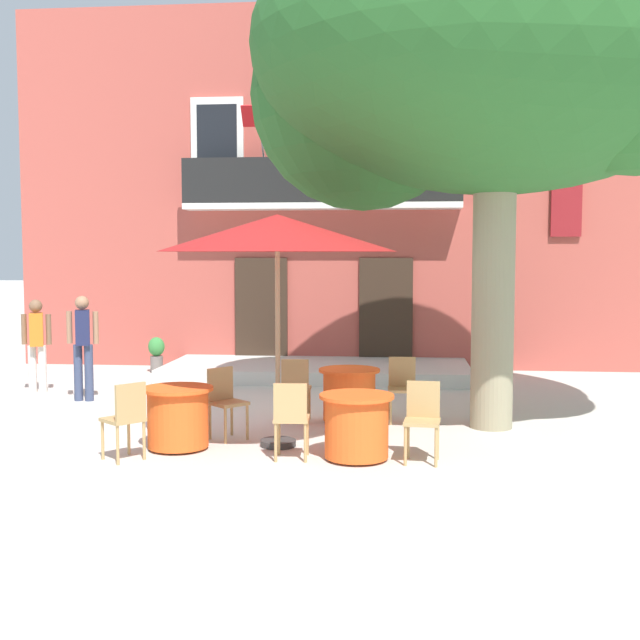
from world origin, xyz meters
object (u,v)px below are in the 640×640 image
(cafe_umbrella, at_px, (277,234))
(cafe_chair_middle_0, at_px, (296,385))
(cafe_table_near_tree, at_px, (357,426))
(cafe_chair_middle_1, at_px, (402,385))
(pedestrian_near_entrance, at_px, (83,342))
(cafe_chair_near_tree_0, at_px, (291,415))
(ground_planter_left, at_px, (157,353))
(cafe_table_front, at_px, (178,417))
(plane_tree, at_px, (489,56))
(pedestrian_mid_plaza, at_px, (37,340))
(cafe_chair_near_tree_1, at_px, (422,416))
(cafe_chair_front_0, at_px, (126,415))
(cafe_chair_front_1, at_px, (225,398))
(cafe_table_middle, at_px, (349,395))

(cafe_umbrella, bearing_deg, cafe_chair_middle_0, 88.62)
(cafe_table_near_tree, bearing_deg, cafe_umbrella, 151.25)
(cafe_table_near_tree, relative_size, cafe_chair_middle_1, 0.95)
(cafe_chair_middle_0, xyz_separation_m, cafe_chair_middle_1, (1.49, 0.21, 0.00))
(cafe_table_near_tree, bearing_deg, pedestrian_near_entrance, 144.31)
(cafe_chair_near_tree_0, xyz_separation_m, cafe_chair_middle_0, (-0.22, 2.09, 0.00))
(cafe_chair_middle_1, xyz_separation_m, cafe_umbrella, (-1.53, -1.64, 2.08))
(ground_planter_left, bearing_deg, cafe_chair_middle_1, -41.14)
(pedestrian_near_entrance, bearing_deg, cafe_chair_middle_1, -12.33)
(cafe_chair_middle_0, distance_m, cafe_table_front, 2.09)
(pedestrian_near_entrance, bearing_deg, cafe_umbrella, -37.42)
(cafe_table_near_tree, distance_m, cafe_umbrella, 2.49)
(plane_tree, relative_size, ground_planter_left, 9.91)
(pedestrian_mid_plaza, bearing_deg, pedestrian_near_entrance, -31.84)
(cafe_chair_near_tree_1, height_order, pedestrian_near_entrance, pedestrian_near_entrance)
(cafe_chair_near_tree_1, xyz_separation_m, cafe_table_front, (-2.94, 0.29, -0.14))
(cafe_chair_middle_1, bearing_deg, cafe_chair_near_tree_0, -119.05)
(cafe_table_front, distance_m, cafe_chair_front_0, 0.77)
(cafe_chair_middle_0, height_order, pedestrian_near_entrance, pedestrian_near_entrance)
(pedestrian_mid_plaza, bearing_deg, cafe_chair_middle_1, -16.15)
(plane_tree, height_order, cafe_chair_front_1, plane_tree)
(cafe_chair_middle_0, xyz_separation_m, ground_planter_left, (-3.41, 4.49, -0.13))
(plane_tree, relative_size, cafe_chair_front_1, 7.81)
(cafe_chair_near_tree_0, xyz_separation_m, pedestrian_near_entrance, (-3.86, 3.42, 0.44))
(ground_planter_left, bearing_deg, cafe_chair_near_tree_0, -61.13)
(cafe_chair_front_0, xyz_separation_m, pedestrian_near_entrance, (-1.98, 3.63, 0.44))
(cafe_chair_front_0, xyz_separation_m, pedestrian_mid_plaza, (-3.08, 4.32, 0.37))
(plane_tree, relative_size, cafe_chair_middle_1, 7.81)
(cafe_table_near_tree, distance_m, cafe_chair_front_0, 2.64)
(plane_tree, relative_size, pedestrian_near_entrance, 4.17)
(ground_planter_left, bearing_deg, cafe_table_middle, -46.59)
(plane_tree, height_order, cafe_chair_middle_1, plane_tree)
(cafe_chair_middle_1, distance_m, cafe_umbrella, 3.06)
(pedestrian_mid_plaza, bearing_deg, cafe_chair_middle_0, -23.03)
(pedestrian_mid_plaza, bearing_deg, cafe_chair_front_1, -37.96)
(cafe_table_near_tree, distance_m, ground_planter_left, 7.80)
(cafe_chair_near_tree_0, xyz_separation_m, cafe_chair_front_0, (-1.87, -0.22, 0.00))
(plane_tree, xyz_separation_m, cafe_table_front, (-3.83, -1.67, -4.61))
(cafe_table_middle, height_order, cafe_umbrella, cafe_umbrella)
(cafe_chair_middle_0, height_order, cafe_umbrella, cafe_umbrella)
(cafe_chair_middle_1, height_order, cafe_chair_front_0, same)
(plane_tree, bearing_deg, cafe_chair_middle_1, 168.91)
(cafe_chair_front_0, distance_m, pedestrian_near_entrance, 4.16)
(cafe_table_front, height_order, cafe_chair_front_0, cafe_chair_front_0)
(cafe_chair_near_tree_1, distance_m, cafe_table_front, 2.96)
(plane_tree, xyz_separation_m, pedestrian_mid_plaza, (-7.34, 2.02, -4.10))
(cafe_chair_near_tree_1, distance_m, cafe_chair_front_1, 2.65)
(cafe_table_middle, distance_m, pedestrian_near_entrance, 4.59)
(pedestrian_near_entrance, relative_size, pedestrian_mid_plaza, 1.06)
(cafe_chair_front_1, bearing_deg, ground_planter_left, 115.29)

